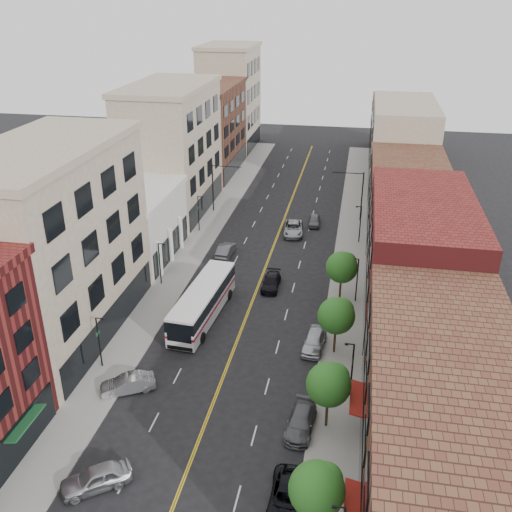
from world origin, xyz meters
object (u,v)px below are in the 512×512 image
Objects in this scene: car_angle_b at (128,384)px; car_parked_mid at (301,422)px; car_lane_behind at (226,250)px; car_parked_near at (288,498)px; car_lane_c at (314,221)px; car_lane_b at (293,228)px; car_lane_a at (271,282)px; city_bus at (203,301)px; car_parked_far at (314,341)px; car_angle_a at (96,478)px.

car_parked_mid is at bearing 54.26° from car_angle_b.
car_lane_behind is (1.90, 27.74, 0.02)m from car_angle_b.
car_parked_near reaches higher than car_angle_b.
car_lane_c is at bearing -126.88° from car_lane_behind.
car_lane_b is (-5.41, 38.21, 0.09)m from car_parked_mid.
car_parked_near is 39.17m from car_lane_behind.
city_bus is at bearing -128.13° from car_lane_a.
car_parked_near reaches higher than car_parked_mid.
city_bus reaches higher than car_parked_far.
car_lane_b is (7.49, 8.56, 0.04)m from car_lane_behind.
car_lane_behind is 0.99× the size of car_lane_a.
car_lane_behind is at bearing 118.14° from car_parked_mid.
car_parked_mid is at bearing -88.55° from car_lane_b.
city_bus reaches higher than car_lane_a.
car_parked_far is at bearing 93.48° from car_angle_b.
car_parked_near is 49.31m from car_lane_c.
car_parked_near reaches higher than car_lane_a.
car_angle_b is 1.12× the size of car_lane_c.
car_angle_a is 13.03m from car_parked_near.
car_lane_a is (-5.90, 29.55, -0.07)m from car_parked_near.
car_parked_near is at bearing -89.83° from car_lane_b.
car_lane_b reaches higher than car_parked_near.
car_parked_far reaches higher than car_lane_a.
city_bus is 18.76m from car_parked_mid.
car_lane_a is 0.81× the size of car_lane_b.
car_angle_a reaches higher than car_lane_c.
car_lane_b is (0.49, 16.00, 0.12)m from car_lane_a.
car_lane_b reaches higher than car_angle_b.
car_angle_b reaches higher than car_lane_a.
car_angle_b is 41.74m from car_lane_c.
car_lane_b is (9.39, 36.31, 0.06)m from car_angle_b.
car_lane_b is (-5.41, 27.10, -0.02)m from car_parked_far.
car_parked_far is (0.00, 18.45, 0.07)m from car_parked_near.
car_parked_far reaches higher than car_lane_c.
car_angle_a reaches higher than car_parked_near.
car_lane_b is (7.59, 46.36, -0.02)m from car_angle_a.
car_angle_b is 0.98× the size of car_lane_behind.
car_lane_behind is (0.10, 37.80, -0.06)m from car_angle_a.
car_angle_a is 1.00× the size of car_parked_far.
car_parked_mid is at bearing -46.99° from city_bus.
car_parked_mid is 1.06× the size of car_lane_a.
car_parked_near is (11.73, -21.92, -1.22)m from city_bus.
car_angle_a reaches higher than car_lane_a.
car_lane_b is 1.43× the size of car_lane_c.
car_parked_mid is 1.06× the size of car_lane_behind.
car_lane_c is (3.07, 19.68, 0.01)m from car_lane_a.
car_lane_c is at bearing 93.00° from car_parked_near.
car_lane_a is 19.92m from car_lane_c.
car_parked_far is at bearing -12.28° from city_bus.
city_bus is at bearing -111.58° from car_lane_b.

